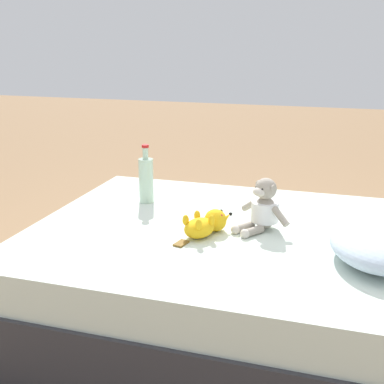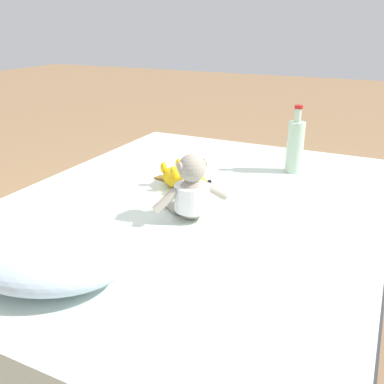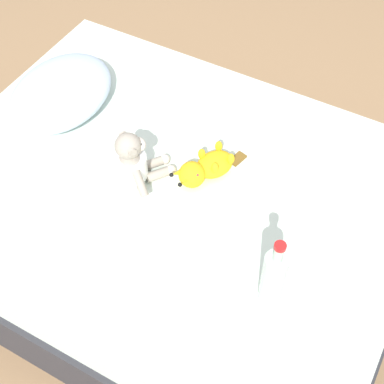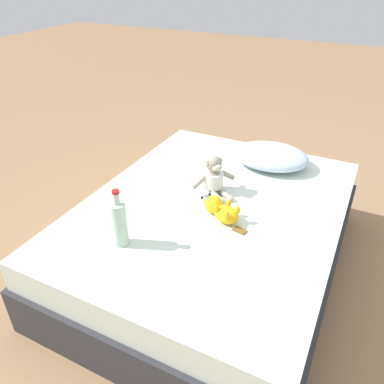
{
  "view_description": "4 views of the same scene",
  "coord_description": "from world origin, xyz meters",
  "px_view_note": "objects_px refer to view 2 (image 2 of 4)",
  "views": [
    {
      "loc": [
        2.06,
        0.45,
        1.28
      ],
      "look_at": [
        -0.12,
        -0.23,
        0.58
      ],
      "focal_mm": 47.14,
      "sensor_mm": 36.0,
      "label": 1
    },
    {
      "loc": [
        -0.64,
        1.34,
        1.1
      ],
      "look_at": [
        -0.06,
        0.13,
        0.56
      ],
      "focal_mm": 39.56,
      "sensor_mm": 36.0,
      "label": 2
    },
    {
      "loc": [
        -1.15,
        -0.72,
        2.09
      ],
      "look_at": [
        -0.07,
        -0.13,
        0.55
      ],
      "focal_mm": 53.15,
      "sensor_mm": 36.0,
      "label": 3
    },
    {
      "loc": [
        0.7,
        -1.66,
        1.65
      ],
      "look_at": [
        -0.08,
        -0.11,
        0.58
      ],
      "focal_mm": 35.41,
      "sensor_mm": 36.0,
      "label": 4
    }
  ],
  "objects_px": {
    "plush_monkey": "(191,192)",
    "glass_bottle": "(295,146)",
    "plush_yellow_creature": "(184,179)",
    "bed": "(193,255)",
    "pillow": "(46,250)"
  },
  "relations": [
    {
      "from": "plush_monkey",
      "to": "glass_bottle",
      "type": "distance_m",
      "value": 0.68
    },
    {
      "from": "plush_monkey",
      "to": "plush_yellow_creature",
      "type": "relative_size",
      "value": 0.81
    },
    {
      "from": "plush_monkey",
      "to": "glass_bottle",
      "type": "xyz_separation_m",
      "value": [
        -0.21,
        -0.64,
        0.03
      ]
    },
    {
      "from": "plush_monkey",
      "to": "plush_yellow_creature",
      "type": "xyz_separation_m",
      "value": [
        0.14,
        -0.22,
        -0.05
      ]
    },
    {
      "from": "pillow",
      "to": "plush_yellow_creature",
      "type": "distance_m",
      "value": 0.71
    },
    {
      "from": "plush_yellow_creature",
      "to": "bed",
      "type": "bearing_deg",
      "value": 131.59
    },
    {
      "from": "pillow",
      "to": "glass_bottle",
      "type": "height_order",
      "value": "glass_bottle"
    },
    {
      "from": "bed",
      "to": "glass_bottle",
      "type": "bearing_deg",
      "value": -116.93
    },
    {
      "from": "plush_monkey",
      "to": "plush_yellow_creature",
      "type": "bearing_deg",
      "value": -58.14
    },
    {
      "from": "plush_yellow_creature",
      "to": "pillow",
      "type": "bearing_deg",
      "value": 84.97
    },
    {
      "from": "plush_yellow_creature",
      "to": "glass_bottle",
      "type": "bearing_deg",
      "value": -129.69
    },
    {
      "from": "pillow",
      "to": "plush_monkey",
      "type": "height_order",
      "value": "plush_monkey"
    },
    {
      "from": "bed",
      "to": "plush_monkey",
      "type": "distance_m",
      "value": 0.36
    },
    {
      "from": "plush_monkey",
      "to": "glass_bottle",
      "type": "height_order",
      "value": "glass_bottle"
    },
    {
      "from": "bed",
      "to": "plush_yellow_creature",
      "type": "bearing_deg",
      "value": -48.41
    }
  ]
}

